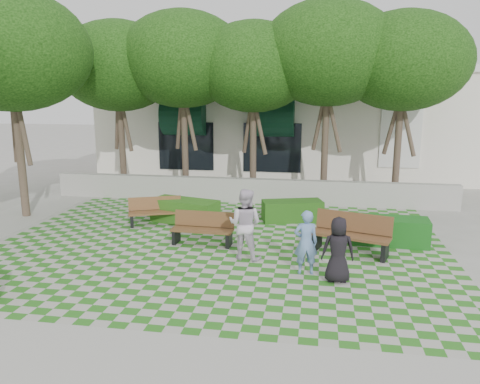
% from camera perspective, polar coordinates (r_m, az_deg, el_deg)
% --- Properties ---
extents(ground, '(90.00, 90.00, 0.00)m').
position_cam_1_polar(ground, '(11.74, -3.66, -8.14)').
color(ground, gray).
rests_on(ground, ground).
extents(lawn, '(12.00, 12.00, 0.00)m').
position_cam_1_polar(lawn, '(12.65, -2.63, -6.58)').
color(lawn, '#2B721E').
rests_on(lawn, ground).
extents(sidewalk_south, '(16.00, 2.00, 0.01)m').
position_cam_1_polar(sidewalk_south, '(7.69, -12.17, -20.00)').
color(sidewalk_south, '#9E9B93').
rests_on(sidewalk_south, ground).
extents(retaining_wall, '(15.00, 0.36, 0.90)m').
position_cam_1_polar(retaining_wall, '(17.48, 0.94, 0.20)').
color(retaining_wall, '#9E9B93').
rests_on(retaining_wall, ground).
extents(bench_east, '(2.07, 1.23, 1.03)m').
position_cam_1_polar(bench_east, '(12.27, 13.40, -5.09)').
color(bench_east, '#53341C').
rests_on(bench_east, ground).
extents(bench_mid, '(1.69, 0.62, 0.88)m').
position_cam_1_polar(bench_mid, '(12.73, -4.55, -4.53)').
color(bench_mid, '#53361C').
rests_on(bench_mid, ground).
extents(bench_west, '(1.71, 1.10, 0.85)m').
position_cam_1_polar(bench_west, '(14.77, -10.28, -2.38)').
color(bench_west, brown).
rests_on(bench_west, ground).
extents(hedge_east, '(2.13, 0.95, 0.73)m').
position_cam_1_polar(hedge_east, '(13.35, 17.63, -4.53)').
color(hedge_east, '#144E17').
rests_on(hedge_east, ground).
extents(hedge_midright, '(2.03, 1.26, 0.66)m').
position_cam_1_polar(hedge_midright, '(15.06, 6.40, -2.29)').
color(hedge_midright, '#1F4C14').
rests_on(hedge_midright, ground).
extents(hedge_midleft, '(2.27, 1.40, 0.74)m').
position_cam_1_polar(hedge_midleft, '(14.87, -6.71, -2.33)').
color(hedge_midleft, '#245316').
rests_on(hedge_midleft, ground).
extents(person_blue, '(0.59, 0.44, 1.49)m').
position_cam_1_polar(person_blue, '(10.67, 8.03, -6.09)').
color(person_blue, '#6687BA').
rests_on(person_blue, ground).
extents(person_dark, '(0.74, 0.52, 1.45)m').
position_cam_1_polar(person_dark, '(10.37, 11.87, -6.91)').
color(person_dark, black).
rests_on(person_dark, ground).
extents(person_white, '(0.98, 0.83, 1.77)m').
position_cam_1_polar(person_white, '(11.49, 0.61, -3.93)').
color(person_white, silver).
rests_on(person_white, ground).
extents(tree_row, '(17.70, 13.40, 7.41)m').
position_cam_1_polar(tree_row, '(17.28, -5.48, 15.78)').
color(tree_row, '#47382B').
rests_on(tree_row, ground).
extents(building, '(18.00, 8.92, 5.15)m').
position_cam_1_polar(building, '(24.89, 5.87, 8.50)').
color(building, white).
rests_on(building, ground).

